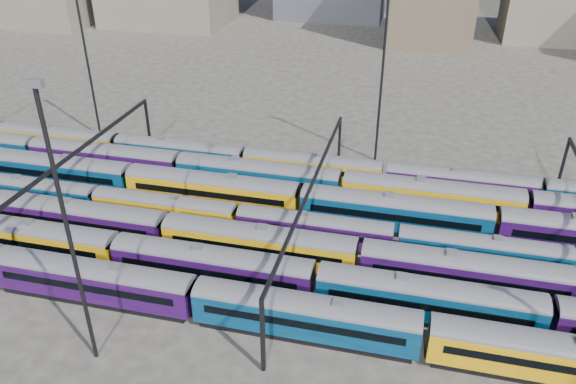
% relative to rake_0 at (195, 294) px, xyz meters
% --- Properties ---
extents(ground, '(500.00, 500.00, 0.00)m').
position_rel_rake_0_xyz_m(ground, '(-1.80, 15.00, -2.77)').
color(ground, '#3C3832').
rests_on(ground, ground).
extents(rake_0, '(128.52, 3.13, 5.28)m').
position_rel_rake_0_xyz_m(rake_0, '(0.00, 0.00, 0.00)').
color(rake_0, black).
rests_on(rake_0, ground).
extents(rake_1, '(129.85, 3.17, 5.34)m').
position_rel_rake_0_xyz_m(rake_1, '(-10.97, 5.00, 0.03)').
color(rake_1, black).
rests_on(rake_1, ground).
extents(rake_2, '(131.44, 3.20, 5.41)m').
position_rel_rake_0_xyz_m(rake_2, '(-7.57, 10.00, 0.06)').
color(rake_2, black).
rests_on(rake_2, ground).
extents(rake_3, '(111.05, 2.71, 4.55)m').
position_rel_rake_0_xyz_m(rake_3, '(-0.70, 15.00, -0.39)').
color(rake_3, black).
rests_on(rake_3, ground).
extents(rake_4, '(137.35, 3.35, 5.65)m').
position_rel_rake_0_xyz_m(rake_4, '(5.82, 20.00, 0.20)').
color(rake_4, black).
rests_on(rake_4, ground).
extents(rake_5, '(135.14, 3.29, 5.56)m').
position_rel_rake_0_xyz_m(rake_5, '(10.23, 25.00, 0.15)').
color(rake_5, black).
rests_on(rake_5, ground).
extents(rake_6, '(118.67, 2.90, 4.87)m').
position_rel_rake_0_xyz_m(rake_6, '(-4.65, 30.00, -0.22)').
color(rake_6, black).
rests_on(rake_6, ground).
extents(gantry_1, '(0.35, 40.35, 8.03)m').
position_rel_rake_0_xyz_m(gantry_1, '(-21.80, 15.00, 4.01)').
color(gantry_1, black).
rests_on(gantry_1, ground).
extents(gantry_2, '(0.35, 40.35, 8.03)m').
position_rel_rake_0_xyz_m(gantry_2, '(8.20, 15.00, 4.01)').
color(gantry_2, black).
rests_on(gantry_2, ground).
extents(mast_1, '(1.40, 0.50, 25.60)m').
position_rel_rake_0_xyz_m(mast_1, '(-31.80, 37.00, 11.20)').
color(mast_1, black).
rests_on(mast_1, ground).
extents(mast_2, '(1.40, 0.50, 25.60)m').
position_rel_rake_0_xyz_m(mast_2, '(-6.80, -7.00, 11.20)').
color(mast_2, black).
rests_on(mast_2, ground).
extents(mast_3, '(1.40, 0.50, 25.60)m').
position_rel_rake_0_xyz_m(mast_3, '(13.20, 39.00, 11.20)').
color(mast_3, black).
rests_on(mast_3, ground).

